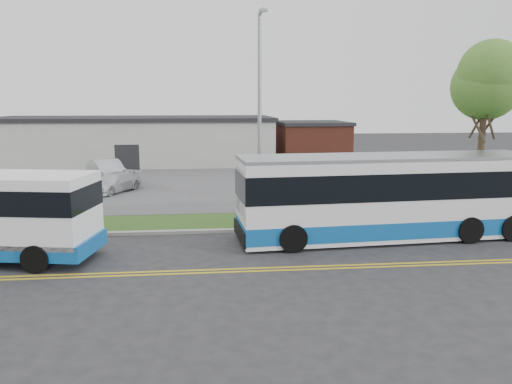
{
  "coord_description": "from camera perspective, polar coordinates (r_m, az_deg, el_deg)",
  "views": [
    {
      "loc": [
        0.47,
        -20.26,
        5.66
      ],
      "look_at": [
        2.77,
        2.15,
        1.6
      ],
      "focal_mm": 35.0,
      "sensor_mm": 36.0,
      "label": 1
    }
  ],
  "objects": [
    {
      "name": "tree_east",
      "position": [
        26.91,
        24.76,
        10.46
      ],
      "size": [
        5.2,
        5.2,
        8.33
      ],
      "color": "#372C1E",
      "rests_on": "verge"
    },
    {
      "name": "verge",
      "position": [
        23.84,
        -6.84,
        -3.47
      ],
      "size": [
        80.0,
        3.3,
        0.1
      ],
      "primitive_type": "cube",
      "color": "#29541C",
      "rests_on": "ground"
    },
    {
      "name": "lane_line_north",
      "position": [
        17.37,
        -7.18,
        -8.87
      ],
      "size": [
        70.0,
        0.12,
        0.01
      ],
      "primitive_type": "cube",
      "color": "gold",
      "rests_on": "ground"
    },
    {
      "name": "commercial_building",
      "position": [
        47.83,
        -13.68,
        5.76
      ],
      "size": [
        25.4,
        10.4,
        4.35
      ],
      "color": "#9E9E99",
      "rests_on": "ground"
    },
    {
      "name": "parking_lot",
      "position": [
        37.69,
        -6.51,
        1.59
      ],
      "size": [
        80.0,
        25.0,
        0.1
      ],
      "primitive_type": "cube",
      "color": "#4C4C4F",
      "rests_on": "ground"
    },
    {
      "name": "streetlight_near",
      "position": [
        23.13,
        0.42,
        9.16
      ],
      "size": [
        0.35,
        1.53,
        9.5
      ],
      "color": "gray",
      "rests_on": "verge"
    },
    {
      "name": "parked_car_a",
      "position": [
        36.2,
        -16.61,
        2.26
      ],
      "size": [
        3.83,
        5.18,
        1.63
      ],
      "primitive_type": "imported",
      "rotation": [
        0.0,
        0.0,
        0.48
      ],
      "color": "#B7BABE",
      "rests_on": "parking_lot"
    },
    {
      "name": "curb",
      "position": [
        22.09,
        -6.91,
        -4.51
      ],
      "size": [
        80.0,
        0.3,
        0.15
      ],
      "primitive_type": "cube",
      "color": "#9E9B93",
      "rests_on": "ground"
    },
    {
      "name": "transit_bus",
      "position": [
        21.58,
        14.87,
        -0.51
      ],
      "size": [
        12.8,
        3.79,
        3.5
      ],
      "rotation": [
        0.0,
        0.0,
        0.07
      ],
      "color": "white",
      "rests_on": "ground"
    },
    {
      "name": "ground",
      "position": [
        21.04,
        -6.96,
        -5.46
      ],
      "size": [
        140.0,
        140.0,
        0.0
      ],
      "primitive_type": "plane",
      "color": "#28282B",
      "rests_on": "ground"
    },
    {
      "name": "lane_line_south",
      "position": [
        17.08,
        -7.2,
        -9.2
      ],
      "size": [
        70.0,
        0.12,
        0.01
      ],
      "primitive_type": "cube",
      "color": "gold",
      "rests_on": "ground"
    },
    {
      "name": "parked_car_b",
      "position": [
        32.52,
        -15.93,
        1.04
      ],
      "size": [
        3.44,
        4.41,
        1.19
      ],
      "primitive_type": "imported",
      "rotation": [
        0.0,
        0.0,
        -0.5
      ],
      "color": "silver",
      "rests_on": "parking_lot"
    },
    {
      "name": "brick_wing",
      "position": [
        47.48,
        6.39,
        5.69
      ],
      "size": [
        6.3,
        7.3,
        3.9
      ],
      "color": "brown",
      "rests_on": "ground"
    }
  ]
}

